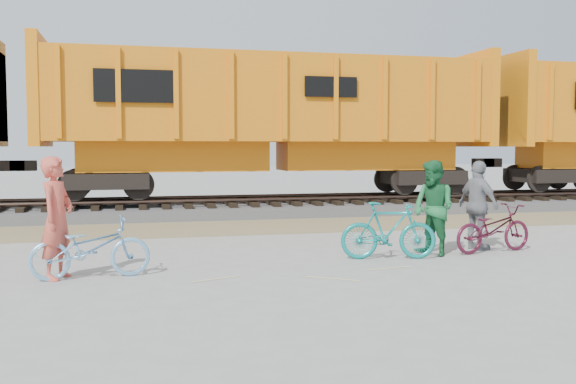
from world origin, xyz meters
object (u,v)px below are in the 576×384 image
hopper_car_center (273,117)px  person_woman (478,205)px  bicycle_blue (90,248)px  person_solo (57,218)px  person_man (434,208)px  bicycle_maroon (493,229)px  bicycle_teal (389,231)px

hopper_car_center → person_woman: bearing=-73.2°
bicycle_blue → person_solo: person_solo is taller
hopper_car_center → person_man: 8.88m
hopper_car_center → bicycle_maroon: (2.55, -8.52, -2.53)m
bicycle_maroon → person_man: person_man is taller
bicycle_teal → person_man: person_man is taller
bicycle_blue → person_man: 6.30m
bicycle_blue → person_solo: size_ratio=0.96×
bicycle_teal → person_woman: 2.31m
person_woman → person_solo: bearing=85.0°
hopper_car_center → bicycle_teal: hopper_car_center is taller
person_man → person_woman: person_man is taller
bicycle_teal → person_woman: (2.20, 0.62, 0.37)m
bicycle_maroon → person_solo: 8.08m
person_solo → person_woman: bearing=-61.0°
hopper_car_center → person_solo: bearing=-121.0°
person_solo → person_woman: size_ratio=1.07×
person_man → person_woman: bearing=89.1°
bicycle_blue → person_woman: 7.54m
person_solo → person_man: 6.77m
bicycle_blue → person_man: size_ratio=1.01×
hopper_car_center → person_solo: (-5.49, -9.15, -2.04)m
bicycle_teal → person_man: size_ratio=0.97×
bicycle_teal → person_woman: bearing=-62.4°
bicycle_maroon → person_man: size_ratio=0.99×
bicycle_blue → hopper_car_center: bearing=-35.0°
bicycle_teal → person_solo: person_solo is taller
hopper_car_center → bicycle_maroon: bearing=-73.3°
person_man → person_woman: (1.20, 0.42, -0.01)m
person_man → bicycle_teal: bearing=-99.1°
bicycle_blue → bicycle_maroon: bearing=-91.1°
bicycle_teal → person_solo: 5.77m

